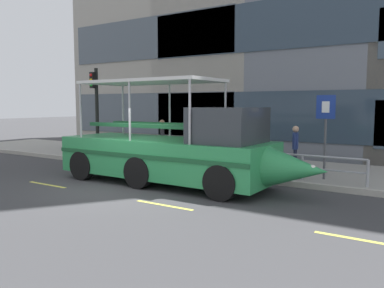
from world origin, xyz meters
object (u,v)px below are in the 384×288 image
at_px(traffic_light_pole, 96,104).
at_px(pedestrian_near_stern, 162,135).
at_px(leaned_bicycle, 99,149).
at_px(pedestrian_mid_right, 193,138).
at_px(parking_sign, 325,123).
at_px(duck_tour_boat, 177,152).
at_px(pedestrian_mid_left, 221,142).
at_px(pedestrian_near_bow, 295,144).

distance_m(traffic_light_pole, pedestrian_near_stern, 3.42).
relative_size(leaned_bicycle, pedestrian_mid_right, 0.98).
distance_m(traffic_light_pole, parking_sign, 10.27).
height_order(parking_sign, duck_tour_boat, duck_tour_boat).
xyz_separation_m(traffic_light_pole, pedestrian_mid_left, (6.01, 0.99, -1.53)).
relative_size(traffic_light_pole, pedestrian_mid_left, 2.59).
bearing_deg(pedestrian_mid_right, pedestrian_near_stern, 167.95).
bearing_deg(traffic_light_pole, pedestrian_near_stern, 24.31).
bearing_deg(parking_sign, pedestrian_mid_right, 173.65).
height_order(duck_tour_boat, pedestrian_near_stern, duck_tour_boat).
bearing_deg(duck_tour_boat, pedestrian_near_stern, 133.10).
distance_m(duck_tour_boat, pedestrian_mid_left, 3.39).
distance_m(traffic_light_pole, leaned_bicycle, 2.10).
xyz_separation_m(duck_tour_boat, pedestrian_near_bow, (2.72, 3.54, 0.09)).
distance_m(parking_sign, leaned_bicycle, 10.32).
relative_size(pedestrian_mid_right, pedestrian_near_stern, 1.01).
distance_m(pedestrian_mid_left, pedestrian_mid_right, 1.26).
distance_m(duck_tour_boat, pedestrian_near_bow, 4.47).
relative_size(pedestrian_near_bow, pedestrian_near_stern, 0.95).
relative_size(parking_sign, duck_tour_boat, 0.30).
height_order(traffic_light_pole, duck_tour_boat, traffic_light_pole).
xyz_separation_m(parking_sign, pedestrian_mid_left, (-4.24, 0.74, -0.91)).
bearing_deg(pedestrian_near_stern, pedestrian_mid_left, -5.13).
relative_size(traffic_light_pole, leaned_bicycle, 2.34).
distance_m(duck_tour_boat, pedestrian_near_stern, 5.02).
relative_size(duck_tour_boat, pedestrian_mid_right, 5.15).
height_order(pedestrian_mid_left, pedestrian_mid_right, pedestrian_mid_right).
bearing_deg(parking_sign, leaned_bicycle, -178.90).
distance_m(pedestrian_near_bow, pedestrian_mid_left, 2.98).
bearing_deg(duck_tour_boat, parking_sign, 33.46).
xyz_separation_m(duck_tour_boat, pedestrian_mid_left, (-0.25, 3.38, 0.03)).
relative_size(parking_sign, pedestrian_mid_right, 1.54).
bearing_deg(leaned_bicycle, pedestrian_near_bow, 7.00).
bearing_deg(pedestrian_mid_left, leaned_bicycle, -171.11).
xyz_separation_m(traffic_light_pole, pedestrian_mid_right, (4.76, 0.87, -1.40)).
bearing_deg(pedestrian_mid_right, parking_sign, -6.35).
distance_m(traffic_light_pole, pedestrian_mid_right, 5.04).
bearing_deg(traffic_light_pole, parking_sign, 1.43).
bearing_deg(pedestrian_near_bow, leaned_bicycle, -173.00).
relative_size(pedestrian_near_bow, pedestrian_mid_left, 1.06).
bearing_deg(duck_tour_boat, pedestrian_mid_right, 114.75).
bearing_deg(traffic_light_pole, pedestrian_near_bow, 7.35).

